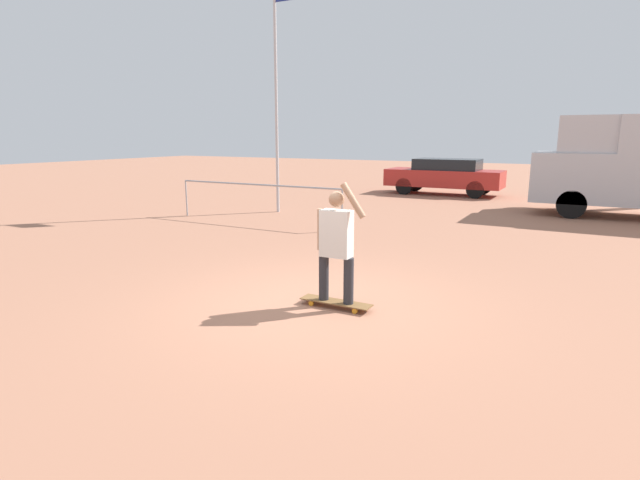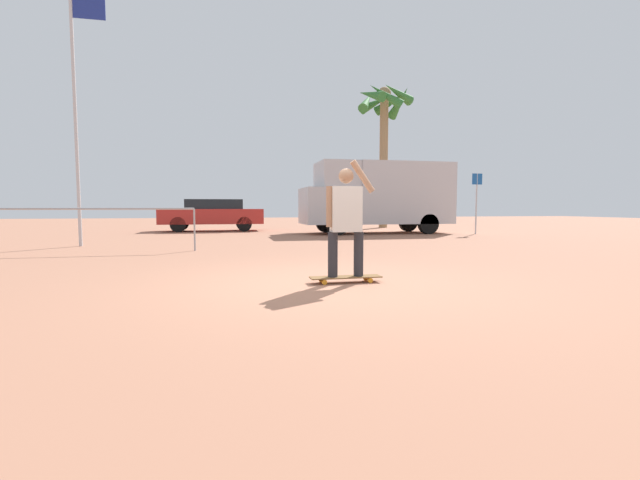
{
  "view_description": "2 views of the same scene",
  "coord_description": "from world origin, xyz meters",
  "px_view_note": "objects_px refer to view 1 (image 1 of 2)",
  "views": [
    {
      "loc": [
        3.28,
        -5.91,
        2.36
      ],
      "look_at": [
        -0.08,
        0.31,
        0.88
      ],
      "focal_mm": 28.0,
      "sensor_mm": 36.0,
      "label": 1
    },
    {
      "loc": [
        -1.36,
        -5.83,
        1.08
      ],
      "look_at": [
        0.01,
        0.37,
        0.6
      ],
      "focal_mm": 24.0,
      "sensor_mm": 36.0,
      "label": 2
    }
  ],
  "objects_px": {
    "parked_car_red": "(445,175)",
    "flagpole": "(278,77)",
    "skateboard": "(336,302)",
    "person_skateboarder": "(336,240)"
  },
  "relations": [
    {
      "from": "parked_car_red",
      "to": "flagpole",
      "type": "xyz_separation_m",
      "value": [
        -3.31,
        -7.2,
        3.29
      ]
    },
    {
      "from": "skateboard",
      "to": "person_skateboarder",
      "type": "xyz_separation_m",
      "value": [
        -0.0,
        0.0,
        0.89
      ]
    },
    {
      "from": "skateboard",
      "to": "parked_car_red",
      "type": "height_order",
      "value": "parked_car_red"
    },
    {
      "from": "skateboard",
      "to": "parked_car_red",
      "type": "relative_size",
      "value": 0.23
    },
    {
      "from": "parked_car_red",
      "to": "flagpole",
      "type": "relative_size",
      "value": 0.64
    },
    {
      "from": "parked_car_red",
      "to": "flagpole",
      "type": "distance_m",
      "value": 8.58
    },
    {
      "from": "skateboard",
      "to": "person_skateboarder",
      "type": "distance_m",
      "value": 0.89
    },
    {
      "from": "skateboard",
      "to": "flagpole",
      "type": "relative_size",
      "value": 0.15
    },
    {
      "from": "skateboard",
      "to": "parked_car_red",
      "type": "xyz_separation_m",
      "value": [
        -2.25,
        14.37,
        0.7
      ]
    },
    {
      "from": "person_skateboarder",
      "to": "flagpole",
      "type": "relative_size",
      "value": 0.23
    }
  ]
}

